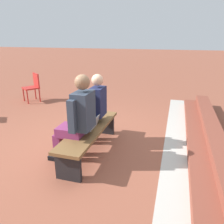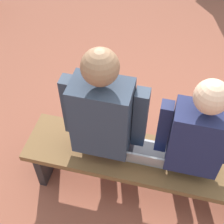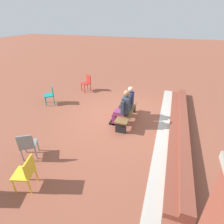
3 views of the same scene
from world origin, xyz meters
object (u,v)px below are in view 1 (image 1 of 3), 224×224
person_student (92,108)px  plastic_chair_near_bench_right (33,86)px  person_adult (77,118)px  bench (90,133)px  laptop (90,125)px

person_student → plastic_chair_near_bench_right: person_student is taller
person_student → person_adult: size_ratio=0.93×
person_student → plastic_chair_near_bench_right: (-2.11, -2.74, -0.22)m
bench → person_student: (-0.32, -0.06, 0.34)m
person_student → laptop: bearing=13.8°
person_adult → plastic_chair_near_bench_right: person_adult is taller
bench → person_student: size_ratio=1.39×
person_adult → laptop: bearing=164.9°
laptop → plastic_chair_near_bench_right: size_ratio=0.38×
person_adult → person_student: bearing=179.5°
bench → person_adult: person_adult is taller
bench → plastic_chair_near_bench_right: bearing=-130.8°
plastic_chair_near_bench_right → person_adult: bearing=45.1°
person_student → person_adult: 0.62m
bench → laptop: size_ratio=5.62×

